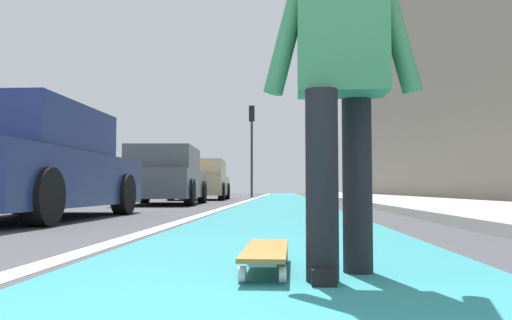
# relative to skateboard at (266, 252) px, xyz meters

# --- Properties ---
(ground_plane) EXTENTS (80.00, 80.00, 0.00)m
(ground_plane) POSITION_rel_skateboard_xyz_m (8.51, -0.06, -0.09)
(ground_plane) COLOR #38383D
(bike_lane_paint) EXTENTS (56.00, 2.15, 0.00)m
(bike_lane_paint) POSITION_rel_skateboard_xyz_m (22.51, -0.06, -0.09)
(bike_lane_paint) COLOR #237075
(bike_lane_paint) RESTS_ON ground
(lane_stripe_white) EXTENTS (52.00, 0.16, 0.01)m
(lane_stripe_white) POSITION_rel_skateboard_xyz_m (18.51, 1.16, -0.09)
(lane_stripe_white) COLOR silver
(lane_stripe_white) RESTS_ON ground
(sidewalk_curb) EXTENTS (52.00, 3.20, 0.12)m
(sidewalk_curb) POSITION_rel_skateboard_xyz_m (16.51, -3.44, -0.03)
(sidewalk_curb) COLOR #9E9B93
(sidewalk_curb) RESTS_ON ground
(building_facade) EXTENTS (40.00, 1.20, 10.81)m
(building_facade) POSITION_rel_skateboard_xyz_m (20.51, -6.04, 5.31)
(building_facade) COLOR #635B51
(building_facade) RESTS_ON ground
(skateboard) EXTENTS (0.84, 0.21, 0.11)m
(skateboard) POSITION_rel_skateboard_xyz_m (0.00, 0.00, 0.00)
(skateboard) COLOR white
(skateboard) RESTS_ON ground
(skater_person) EXTENTS (0.46, 0.72, 1.64)m
(skater_person) POSITION_rel_skateboard_xyz_m (-0.15, -0.35, 0.84)
(skater_person) COLOR black
(skater_person) RESTS_ON ground
(parked_car_near) EXTENTS (4.29, 1.90, 1.47)m
(parked_car_near) POSITION_rel_skateboard_xyz_m (4.12, 3.25, 0.61)
(parked_car_near) COLOR navy
(parked_car_near) RESTS_ON ground
(parked_car_mid) EXTENTS (4.32, 2.02, 1.48)m
(parked_car_mid) POSITION_rel_skateboard_xyz_m (10.88, 3.02, 0.61)
(parked_car_mid) COLOR #4C5156
(parked_car_mid) RESTS_ON ground
(parked_car_far) EXTENTS (4.25, 2.12, 1.48)m
(parked_car_far) POSITION_rel_skateboard_xyz_m (16.82, 3.04, 0.62)
(parked_car_far) COLOR tan
(parked_car_far) RESTS_ON ground
(traffic_light) EXTENTS (0.33, 0.28, 4.68)m
(traffic_light) POSITION_rel_skateboard_xyz_m (23.98, 1.56, 3.11)
(traffic_light) COLOR #2D2D2D
(traffic_light) RESTS_ON ground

